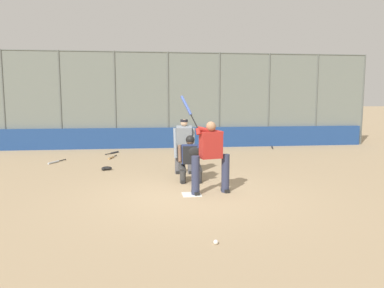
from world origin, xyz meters
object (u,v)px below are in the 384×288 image
Objects in this scene: umpire_home at (184,145)px; fielding_glove_on_dirt at (106,168)px; baseball_loose at (216,242)px; spare_bat_first_base_side at (272,147)px; spare_bat_by_padding at (112,157)px; batter_at_plate at (210,154)px; catcher_behind_plate at (190,158)px; spare_bat_near_backstop at (55,162)px; spare_bat_third_base_side at (114,153)px.

fielding_glove_on_dirt is at bearing -13.31° from umpire_home.
fielding_glove_on_dirt is 4.32× the size of baseball_loose.
spare_bat_first_base_side is 8.06m from fielding_glove_on_dirt.
batter_at_plate is at bearing 41.29° from spare_bat_by_padding.
baseball_loose reaches higher than spare_bat_first_base_side.
spare_bat_near_backstop is at bearing -36.17° from catcher_behind_plate.
baseball_loose is at bearing 53.78° from spare_bat_near_backstop.
baseball_loose is (0.14, 4.32, -0.60)m from catcher_behind_plate.
fielding_glove_on_dirt is (-1.87, 1.52, 0.02)m from spare_bat_near_backstop.
umpire_home is at bearing 155.23° from spare_bat_first_base_side.
umpire_home is 1.97× the size of spare_bat_by_padding.
spare_bat_third_base_side is 9.79× the size of baseball_loose.
spare_bat_near_backstop and spare_bat_by_padding have the same top height.
umpire_home is (0.36, -2.34, -0.06)m from batter_at_plate.
spare_bat_first_base_side is 2.79× the size of fielding_glove_on_dirt.
catcher_behind_plate reaches higher than fielding_glove_on_dirt.
catcher_behind_plate is at bearing 141.93° from fielding_glove_on_dirt.
spare_bat_third_base_side is 6.91m from spare_bat_first_base_side.
spare_bat_third_base_side is 0.81× the size of spare_bat_first_base_side.
spare_bat_first_base_side is at bearing -131.60° from batter_at_plate.
umpire_home is at bearing 86.56° from spare_bat_near_backstop.
batter_at_plate is at bearing -98.43° from baseball_loose.
catcher_behind_plate is 3.85× the size of fielding_glove_on_dirt.
umpire_home is 5.01× the size of fielding_glove_on_dirt.
fielding_glove_on_dirt is at bearing -146.90° from spare_bat_third_base_side.
fielding_glove_on_dirt reaches higher than baseball_loose.
baseball_loose is (4.56, 10.52, 0.00)m from spare_bat_first_base_side.
umpire_home is 21.63× the size of baseball_loose.
spare_bat_by_padding is 7.13m from spare_bat_first_base_side.
spare_bat_first_base_side is 12.07× the size of baseball_loose.
spare_bat_near_backstop is at bearing -23.09° from umpire_home.
catcher_behind_plate is 4.84m from spare_bat_by_padding.
spare_bat_third_base_side is 3.47m from fielding_glove_on_dirt.
spare_bat_near_backstop is 2.42m from fielding_glove_on_dirt.
spare_bat_by_padding is (-1.84, -0.76, 0.00)m from spare_bat_near_backstop.
catcher_behind_plate is at bearing 44.96° from spare_bat_by_padding.
batter_at_plate is 7.10× the size of fielding_glove_on_dirt.
batter_at_plate is at bearing 69.94° from spare_bat_near_backstop.
spare_bat_near_backstop is (4.20, -2.34, -0.82)m from umpire_home.
fielding_glove_on_dirt is (2.68, -3.16, -0.86)m from batter_at_plate.
spare_bat_by_padding is 2.28m from fielding_glove_on_dirt.
batter_at_plate is 7.23m from spare_bat_third_base_side.
catcher_behind_plate is 5.47m from spare_bat_near_backstop.
spare_bat_by_padding and spare_bat_third_base_side have the same top height.
umpire_home is at bearing 160.62° from fielding_glove_on_dirt.
batter_at_plate is at bearing 167.44° from spare_bat_first_base_side.
spare_bat_near_backstop is 8.74m from baseball_loose.
fielding_glove_on_dirt is (-0.04, 2.28, 0.02)m from spare_bat_by_padding.
spare_bat_near_backstop is 1.16× the size of spare_bat_third_base_side.
spare_bat_third_base_side is at bearing -164.11° from spare_bat_by_padding.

